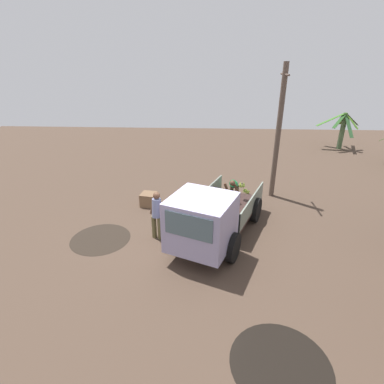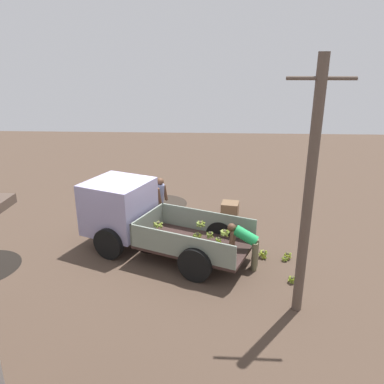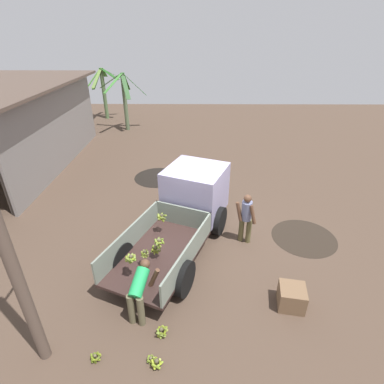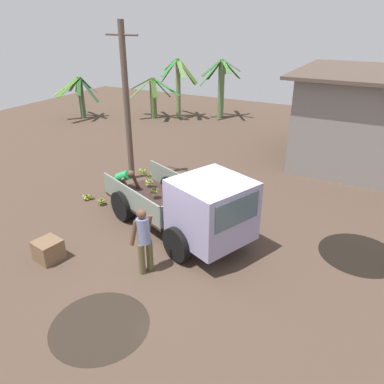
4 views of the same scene
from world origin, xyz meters
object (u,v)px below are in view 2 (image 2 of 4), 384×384
object	(u,v)px
utility_pole	(309,193)
banana_bunch_on_ground_2	(287,255)
cargo_truck	(132,214)
person_foreground_visitor	(160,199)
banana_bunch_on_ground_3	(263,254)
banana_bunch_on_ground_0	(292,279)
banana_bunch_on_ground_1	(285,258)
wooden_crate_0	(230,210)
person_worker_loading	(246,242)

from	to	relation	value
utility_pole	banana_bunch_on_ground_2	size ratio (longest dim) A/B	21.58
cargo_truck	person_foreground_visitor	bearing A→B (deg)	-87.34
banana_bunch_on_ground_3	banana_bunch_on_ground_0	bearing A→B (deg)	114.31
banana_bunch_on_ground_0	banana_bunch_on_ground_1	xyz separation A→B (m)	(-0.02, -1.06, -0.02)
cargo_truck	person_foreground_visitor	xyz separation A→B (m)	(-0.58, -1.62, -0.14)
banana_bunch_on_ground_3	wooden_crate_0	size ratio (longest dim) A/B	0.46
person_worker_loading	banana_bunch_on_ground_3	distance (m)	0.96
utility_pole	banana_bunch_on_ground_1	bearing A→B (deg)	-93.26
person_worker_loading	banana_bunch_on_ground_3	xyz separation A→B (m)	(-0.55, -0.50, -0.61)
person_worker_loading	wooden_crate_0	xyz separation A→B (m)	(0.25, -3.38, -0.48)
banana_bunch_on_ground_2	banana_bunch_on_ground_3	xyz separation A→B (m)	(0.66, -0.03, 0.01)
banana_bunch_on_ground_0	banana_bunch_on_ground_2	world-z (taller)	banana_bunch_on_ground_2
banana_bunch_on_ground_3	cargo_truck	bearing A→B (deg)	-7.97
banana_bunch_on_ground_2	wooden_crate_0	xyz separation A→B (m)	(1.46, -2.91, 0.15)
person_foreground_visitor	banana_bunch_on_ground_3	world-z (taller)	person_foreground_visitor
banana_bunch_on_ground_2	banana_bunch_on_ground_1	bearing A→B (deg)	53.32
banana_bunch_on_ground_0	cargo_truck	bearing A→B (deg)	-22.08
utility_pole	person_foreground_visitor	distance (m)	5.95
person_foreground_visitor	banana_bunch_on_ground_1	distance (m)	4.44
utility_pole	banana_bunch_on_ground_1	size ratio (longest dim) A/B	29.88
banana_bunch_on_ground_0	banana_bunch_on_ground_1	world-z (taller)	banana_bunch_on_ground_0
person_worker_loading	banana_bunch_on_ground_2	bearing A→B (deg)	-145.48
utility_pole	wooden_crate_0	distance (m)	5.81
banana_bunch_on_ground_2	cargo_truck	bearing A→B (deg)	-7.13
wooden_crate_0	utility_pole	bearing A→B (deg)	103.73
banana_bunch_on_ground_1	banana_bunch_on_ground_2	size ratio (longest dim) A/B	0.72
utility_pole	banana_bunch_on_ground_2	bearing A→B (deg)	-95.50
person_worker_loading	cargo_truck	bearing A→B (deg)	-4.54
banana_bunch_on_ground_1	banana_bunch_on_ground_2	bearing A→B (deg)	-126.68
utility_pole	banana_bunch_on_ground_0	xyz separation A→B (m)	(-0.10, -1.02, -2.63)
banana_bunch_on_ground_2	banana_bunch_on_ground_3	size ratio (longest dim) A/B	0.92
utility_pole	banana_bunch_on_ground_1	distance (m)	3.37
utility_pole	banana_bunch_on_ground_2	distance (m)	3.42
cargo_truck	banana_bunch_on_ground_3	bearing A→B (deg)	-165.60
banana_bunch_on_ground_0	banana_bunch_on_ground_1	size ratio (longest dim) A/B	1.19
utility_pole	person_worker_loading	world-z (taller)	utility_pole
utility_pole	banana_bunch_on_ground_0	world-z (taller)	utility_pole
banana_bunch_on_ground_3	wooden_crate_0	xyz separation A→B (m)	(0.80, -2.88, 0.13)
banana_bunch_on_ground_0	banana_bunch_on_ground_1	distance (m)	1.06
utility_pole	wooden_crate_0	world-z (taller)	utility_pole
wooden_crate_0	cargo_truck	bearing A→B (deg)	38.81
cargo_truck	banana_bunch_on_ground_2	bearing A→B (deg)	-164.77
person_foreground_visitor	banana_bunch_on_ground_0	size ratio (longest dim) A/B	7.59
person_worker_loading	banana_bunch_on_ground_2	distance (m)	1.44
cargo_truck	wooden_crate_0	world-z (taller)	cargo_truck
banana_bunch_on_ground_0	wooden_crate_0	xyz separation A→B (m)	(1.35, -4.09, 0.16)
person_worker_loading	banana_bunch_on_ground_3	world-z (taller)	person_worker_loading
banana_bunch_on_ground_1	person_foreground_visitor	bearing A→B (deg)	-31.73
banana_bunch_on_ground_1	wooden_crate_0	xyz separation A→B (m)	(1.37, -3.03, 0.18)
banana_bunch_on_ground_1	banana_bunch_on_ground_2	distance (m)	0.16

